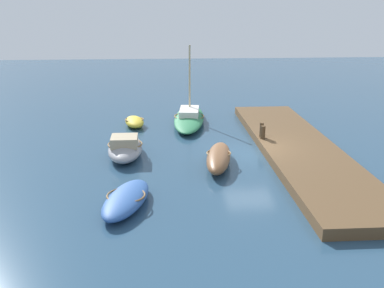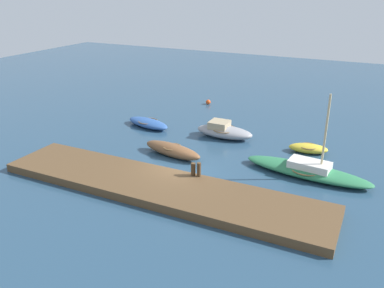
{
  "view_description": "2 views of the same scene",
  "coord_description": "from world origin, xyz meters",
  "px_view_note": "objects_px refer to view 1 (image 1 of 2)",
  "views": [
    {
      "loc": [
        -22.25,
        4.51,
        7.5
      ],
      "look_at": [
        -0.78,
        3.06,
        0.86
      ],
      "focal_mm": 43.26,
      "sensor_mm": 36.0,
      "label": 1
    },
    {
      "loc": [
        9.8,
        -18.52,
        10.16
      ],
      "look_at": [
        -0.29,
        2.07,
        0.96
      ],
      "focal_mm": 37.37,
      "sensor_mm": 36.0,
      "label": 2
    }
  ],
  "objects_px": {
    "mooring_post_west": "(263,132)",
    "sailboat_green": "(189,117)",
    "rowboat_blue": "(126,199)",
    "motorboat_grey": "(125,147)",
    "mooring_post_mid_west": "(262,130)",
    "dinghy_yellow": "(135,122)",
    "rowboat_brown": "(219,157)"
  },
  "relations": [
    {
      "from": "mooring_post_west",
      "to": "sailboat_green",
      "type": "bearing_deg",
      "value": 33.62
    },
    {
      "from": "rowboat_blue",
      "to": "motorboat_grey",
      "type": "distance_m",
      "value": 6.04
    },
    {
      "from": "mooring_post_mid_west",
      "to": "mooring_post_west",
      "type": "bearing_deg",
      "value": 180.0
    },
    {
      "from": "mooring_post_mid_west",
      "to": "motorboat_grey",
      "type": "bearing_deg",
      "value": 101.39
    },
    {
      "from": "motorboat_grey",
      "to": "dinghy_yellow",
      "type": "bearing_deg",
      "value": -1.87
    },
    {
      "from": "sailboat_green",
      "to": "mooring_post_mid_west",
      "type": "bearing_deg",
      "value": -138.5
    },
    {
      "from": "rowboat_blue",
      "to": "dinghy_yellow",
      "type": "xyz_separation_m",
      "value": [
        11.97,
        0.29,
        -0.01
      ]
    },
    {
      "from": "mooring_post_west",
      "to": "rowboat_blue",
      "type": "bearing_deg",
      "value": 136.39
    },
    {
      "from": "rowboat_blue",
      "to": "mooring_post_west",
      "type": "bearing_deg",
      "value": -29.93
    },
    {
      "from": "rowboat_blue",
      "to": "motorboat_grey",
      "type": "xyz_separation_m",
      "value": [
        6.02,
        0.45,
        0.18
      ]
    },
    {
      "from": "motorboat_grey",
      "to": "mooring_post_mid_west",
      "type": "distance_m",
      "value": 7.41
    },
    {
      "from": "sailboat_green",
      "to": "motorboat_grey",
      "type": "distance_m",
      "value": 7.5
    },
    {
      "from": "sailboat_green",
      "to": "dinghy_yellow",
      "type": "distance_m",
      "value": 3.53
    },
    {
      "from": "rowboat_brown",
      "to": "mooring_post_west",
      "type": "xyz_separation_m",
      "value": [
        2.8,
        -2.72,
        0.4
      ]
    },
    {
      "from": "rowboat_blue",
      "to": "sailboat_green",
      "type": "xyz_separation_m",
      "value": [
        12.59,
        -3.18,
        0.06
      ]
    },
    {
      "from": "mooring_post_mid_west",
      "to": "dinghy_yellow",
      "type": "bearing_deg",
      "value": 57.7
    },
    {
      "from": "mooring_post_west",
      "to": "motorboat_grey",
      "type": "bearing_deg",
      "value": 98.76
    },
    {
      "from": "rowboat_brown",
      "to": "sailboat_green",
      "type": "xyz_separation_m",
      "value": [
        8.24,
        0.9,
        -0.05
      ]
    },
    {
      "from": "sailboat_green",
      "to": "motorboat_grey",
      "type": "height_order",
      "value": "sailboat_green"
    },
    {
      "from": "rowboat_blue",
      "to": "rowboat_brown",
      "type": "height_order",
      "value": "rowboat_brown"
    },
    {
      "from": "rowboat_brown",
      "to": "motorboat_grey",
      "type": "bearing_deg",
      "value": 80.1
    },
    {
      "from": "rowboat_brown",
      "to": "mooring_post_mid_west",
      "type": "distance_m",
      "value": 4.18
    },
    {
      "from": "rowboat_blue",
      "to": "mooring_post_mid_west",
      "type": "height_order",
      "value": "mooring_post_mid_west"
    },
    {
      "from": "sailboat_green",
      "to": "motorboat_grey",
      "type": "bearing_deg",
      "value": 157.16
    },
    {
      "from": "dinghy_yellow",
      "to": "mooring_post_mid_west",
      "type": "distance_m",
      "value": 8.42
    },
    {
      "from": "motorboat_grey",
      "to": "mooring_post_mid_west",
      "type": "relative_size",
      "value": 5.16
    },
    {
      "from": "mooring_post_mid_west",
      "to": "rowboat_blue",
      "type": "bearing_deg",
      "value": 137.74
    },
    {
      "from": "sailboat_green",
      "to": "mooring_post_mid_west",
      "type": "relative_size",
      "value": 9.26
    },
    {
      "from": "rowboat_blue",
      "to": "sailboat_green",
      "type": "distance_m",
      "value": 12.98
    },
    {
      "from": "rowboat_brown",
      "to": "motorboat_grey",
      "type": "xyz_separation_m",
      "value": [
        1.68,
        4.53,
        0.07
      ]
    },
    {
      "from": "dinghy_yellow",
      "to": "rowboat_blue",
      "type": "bearing_deg",
      "value": 171.75
    },
    {
      "from": "rowboat_brown",
      "to": "mooring_post_mid_west",
      "type": "relative_size",
      "value": 5.51
    }
  ]
}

